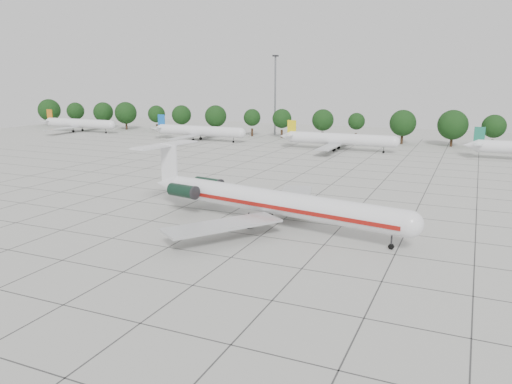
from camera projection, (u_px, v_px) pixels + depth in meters
ground at (231, 213)px, 71.01m from camera, size 260.00×260.00×0.00m
apron_joints at (271, 191)px, 84.37m from camera, size 170.00×170.00×0.02m
main_airliner at (263, 200)px, 64.78m from camera, size 39.69×30.97×9.39m
ground_crew at (298, 212)px, 68.25m from camera, size 0.80×0.75×1.84m
bg_airliner_a at (79, 124)px, 172.02m from camera, size 28.24×27.20×7.40m
bg_airliner_b at (199, 131)px, 148.67m from camera, size 28.24×27.20×7.40m
bg_airliner_c at (340, 139)px, 129.39m from camera, size 28.24×27.20×7.40m
tree_line at (323, 120)px, 149.94m from camera, size 249.86×8.44×10.22m
floodlight_mast at (275, 91)px, 161.49m from camera, size 1.60×1.60×25.45m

